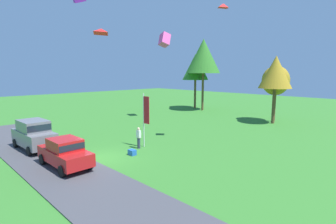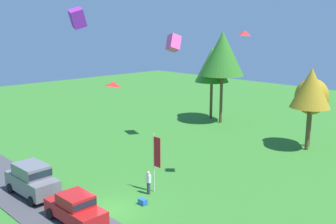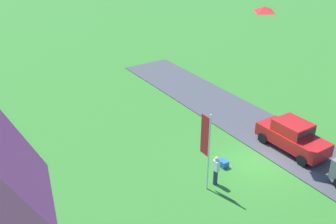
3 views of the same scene
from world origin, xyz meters
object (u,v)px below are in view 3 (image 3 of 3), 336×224
cooler_box (223,163)px  kite_diamond_mid_center (264,9)px  person_beside_suv (216,170)px  flag_banner (206,141)px  car_sedan_far_end (293,135)px

cooler_box → kite_diamond_mid_center: bearing=-77.4°
cooler_box → person_beside_suv: bearing=125.7°
person_beside_suv → flag_banner: 1.99m
person_beside_suv → kite_diamond_mid_center: size_ratio=1.57×
kite_diamond_mid_center → person_beside_suv: bearing=111.9°
car_sedan_far_end → flag_banner: 6.82m
person_beside_suv → cooler_box: size_ratio=3.05×
cooler_box → kite_diamond_mid_center: size_ratio=0.51×
car_sedan_far_end → cooler_box: bearing=79.1°
person_beside_suv → kite_diamond_mid_center: kite_diamond_mid_center is taller
person_beside_suv → kite_diamond_mid_center: 8.70m
car_sedan_far_end → kite_diamond_mid_center: bearing=54.9°
kite_diamond_mid_center → flag_banner: bearing=107.4°
flag_banner → cooler_box: flag_banner is taller
car_sedan_far_end → cooler_box: car_sedan_far_end is taller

